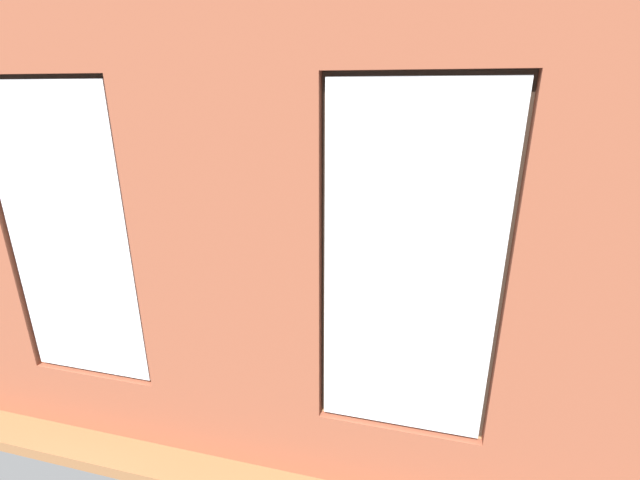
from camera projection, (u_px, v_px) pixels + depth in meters
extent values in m
cube|color=#99663D|center=(322.00, 303.00, 5.96)|extent=(6.64, 6.27, 0.10)
cube|color=#9E5138|center=(628.00, 298.00, 2.33)|extent=(1.26, 0.16, 3.35)
cube|color=#9E5138|center=(225.00, 259.00, 2.87)|extent=(1.34, 0.16, 3.35)
cube|color=#9E5138|center=(396.00, 454.00, 3.05)|extent=(1.09, 0.16, 0.57)
cube|color=#9E5138|center=(429.00, 16.00, 2.13)|extent=(1.09, 0.16, 0.50)
cube|color=white|center=(409.00, 274.00, 2.55)|extent=(1.03, 0.03, 2.21)
cube|color=#38281E|center=(410.00, 270.00, 2.60)|extent=(1.09, 0.04, 2.27)
cube|color=#9E5138|center=(105.00, 398.00, 3.61)|extent=(1.09, 0.16, 0.57)
cube|color=#9E5138|center=(31.00, 32.00, 2.69)|extent=(1.09, 0.16, 0.50)
cube|color=white|center=(69.00, 241.00, 3.10)|extent=(1.03, 0.03, 2.21)
cube|color=#38281E|center=(75.00, 239.00, 3.16)|extent=(1.09, 0.04, 2.27)
cube|color=tan|center=(241.00, 389.00, 3.34)|extent=(3.72, 0.24, 0.06)
cube|color=black|center=(225.00, 177.00, 2.78)|extent=(0.39, 0.03, 0.55)
cube|color=orange|center=(226.00, 177.00, 2.79)|extent=(0.33, 0.01, 0.49)
cube|color=silver|center=(110.00, 173.00, 5.89)|extent=(0.10, 5.27, 3.35)
cube|color=black|center=(207.00, 367.00, 4.15)|extent=(1.81, 0.85, 0.42)
cube|color=black|center=(185.00, 350.00, 3.72)|extent=(1.81, 0.24, 0.38)
cube|color=black|center=(284.00, 351.00, 3.86)|extent=(0.22, 0.85, 0.24)
cube|color=black|center=(131.00, 329.00, 4.23)|extent=(0.22, 0.85, 0.24)
cube|color=#232326|center=(239.00, 346.00, 4.02)|extent=(0.63, 0.65, 0.12)
cube|color=#232326|center=(175.00, 336.00, 4.17)|extent=(0.63, 0.65, 0.12)
cube|color=black|center=(505.00, 328.00, 4.82)|extent=(0.97, 1.93, 0.42)
cube|color=black|center=(542.00, 299.00, 4.63)|extent=(0.36, 1.89, 0.38)
cube|color=black|center=(494.00, 274.00, 5.49)|extent=(0.86, 0.28, 0.24)
cube|color=black|center=(530.00, 345.00, 3.95)|extent=(0.86, 0.28, 0.24)
cube|color=#232326|center=(498.00, 293.00, 5.07)|extent=(0.69, 0.70, 0.12)
cube|color=#232326|center=(512.00, 323.00, 4.41)|extent=(0.69, 0.70, 0.12)
cube|color=#A87547|center=(343.00, 268.00, 6.01)|extent=(1.23, 0.80, 0.04)
cube|color=#A87547|center=(384.00, 276.00, 6.27)|extent=(0.07, 0.07, 0.37)
cube|color=#A87547|center=(311.00, 268.00, 6.52)|extent=(0.07, 0.07, 0.37)
cube|color=#A87547|center=(379.00, 296.00, 5.64)|extent=(0.07, 0.07, 0.37)
cube|color=#A87547|center=(298.00, 287.00, 5.90)|extent=(0.07, 0.07, 0.37)
cylinder|color=#B23D38|center=(368.00, 262.00, 6.04)|extent=(0.09, 0.09, 0.10)
cylinder|color=#B7333D|center=(334.00, 259.00, 6.12)|extent=(0.08, 0.08, 0.11)
cylinder|color=#9E5638|center=(315.00, 264.00, 5.96)|extent=(0.13, 0.13, 0.11)
sphere|color=#337F38|center=(315.00, 255.00, 5.92)|extent=(0.15, 0.15, 0.15)
cube|color=black|center=(348.00, 270.00, 5.87)|extent=(0.14, 0.17, 0.02)
cube|color=#59595B|center=(343.00, 266.00, 6.00)|extent=(0.18, 0.09, 0.02)
cube|color=black|center=(133.00, 277.00, 6.09)|extent=(1.28, 0.42, 0.48)
cube|color=black|center=(131.00, 260.00, 6.01)|extent=(0.41, 0.20, 0.05)
cube|color=black|center=(130.00, 256.00, 5.99)|extent=(0.06, 0.04, 0.06)
cube|color=black|center=(127.00, 235.00, 5.88)|extent=(0.92, 0.04, 0.56)
cube|color=black|center=(128.00, 234.00, 5.90)|extent=(0.87, 0.01, 0.51)
cylinder|color=olive|center=(342.00, 244.00, 7.68)|extent=(0.52, 0.52, 0.28)
ellipsoid|color=white|center=(343.00, 226.00, 7.57)|extent=(1.16, 1.16, 0.46)
ellipsoid|color=navy|center=(338.00, 220.00, 7.55)|extent=(0.44, 0.44, 0.18)
cylinder|color=gray|center=(230.00, 230.00, 8.34)|extent=(0.29, 0.29, 0.36)
cylinder|color=brown|center=(228.00, 208.00, 8.19)|extent=(0.05, 0.05, 0.53)
cone|color=#3D8E42|center=(216.00, 181.00, 8.06)|extent=(0.50, 0.13, 0.55)
cone|color=#3D8E42|center=(221.00, 186.00, 7.82)|extent=(0.12, 0.54, 0.50)
cone|color=#3D8E42|center=(234.00, 181.00, 7.95)|extent=(0.43, 0.17, 0.59)
cone|color=#3D8E42|center=(232.00, 182.00, 8.28)|extent=(0.12, 0.58, 0.46)
cylinder|color=#47423D|center=(463.00, 283.00, 6.21)|extent=(0.22, 0.22, 0.21)
cylinder|color=brown|center=(465.00, 273.00, 6.16)|extent=(0.03, 0.03, 0.11)
ellipsoid|color=#1E5B28|center=(466.00, 258.00, 6.08)|extent=(0.40, 0.40, 0.34)
cylinder|color=gray|center=(565.00, 440.00, 3.30)|extent=(0.39, 0.39, 0.39)
cylinder|color=brown|center=(572.00, 412.00, 3.21)|extent=(0.06, 0.06, 0.15)
ellipsoid|color=#1E5B28|center=(582.00, 368.00, 3.08)|extent=(0.90, 0.90, 0.63)
cylinder|color=#47423D|center=(115.00, 326.00, 5.00)|extent=(0.30, 0.30, 0.28)
cylinder|color=brown|center=(112.00, 305.00, 4.91)|extent=(0.05, 0.05, 0.27)
cone|color=#337F38|center=(90.00, 275.00, 4.84)|extent=(0.52, 0.11, 0.53)
cone|color=#337F38|center=(88.00, 278.00, 4.68)|extent=(0.38, 0.42, 0.58)
cone|color=#337F38|center=(99.00, 288.00, 4.57)|extent=(0.31, 0.56, 0.49)
cone|color=#337F38|center=(122.00, 274.00, 4.77)|extent=(0.47, 0.19, 0.58)
cone|color=#337F38|center=(126.00, 271.00, 4.96)|extent=(0.31, 0.53, 0.52)
cone|color=#337F38|center=(108.00, 268.00, 4.94)|extent=(0.34, 0.43, 0.59)
cylinder|color=beige|center=(344.00, 391.00, 3.84)|extent=(0.37, 0.37, 0.38)
cylinder|color=brown|center=(344.00, 368.00, 3.76)|extent=(0.06, 0.06, 0.11)
ellipsoid|color=#1E5B28|center=(345.00, 336.00, 3.66)|extent=(0.61, 0.61, 0.54)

